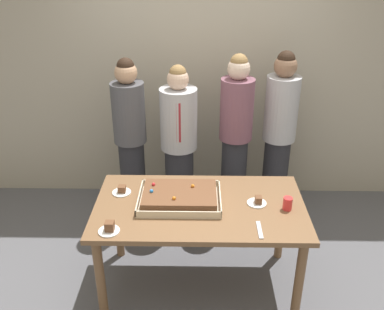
# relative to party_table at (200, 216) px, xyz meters

# --- Properties ---
(ground_plane) EXTENTS (12.00, 12.00, 0.00)m
(ground_plane) POSITION_rel_party_table_xyz_m (0.00, 0.00, -0.70)
(ground_plane) COLOR #5B5B60
(interior_back_panel) EXTENTS (8.00, 0.12, 3.00)m
(interior_back_panel) POSITION_rel_party_table_xyz_m (0.00, 1.60, 0.80)
(interior_back_panel) COLOR #B2A893
(interior_back_panel) RESTS_ON ground_plane
(party_table) EXTENTS (1.61, 0.91, 0.80)m
(party_table) POSITION_rel_party_table_xyz_m (0.00, 0.00, 0.00)
(party_table) COLOR brown
(party_table) RESTS_ON ground_plane
(sheet_cake) EXTENTS (0.63, 0.46, 0.12)m
(sheet_cake) POSITION_rel_party_table_xyz_m (-0.16, 0.04, 0.14)
(sheet_cake) COLOR beige
(sheet_cake) RESTS_ON party_table
(plated_slice_near_left) EXTENTS (0.15, 0.15, 0.06)m
(plated_slice_near_left) POSITION_rel_party_table_xyz_m (-0.62, 0.16, 0.12)
(plated_slice_near_left) COLOR white
(plated_slice_near_left) RESTS_ON party_table
(plated_slice_near_right) EXTENTS (0.15, 0.15, 0.07)m
(plated_slice_near_right) POSITION_rel_party_table_xyz_m (0.44, 0.02, 0.12)
(plated_slice_near_right) COLOR white
(plated_slice_near_right) RESTS_ON party_table
(plated_slice_far_left) EXTENTS (0.15, 0.15, 0.08)m
(plated_slice_far_left) POSITION_rel_party_table_xyz_m (-0.63, -0.35, 0.13)
(plated_slice_far_left) COLOR white
(plated_slice_far_left) RESTS_ON party_table
(drink_cup_nearest) EXTENTS (0.07, 0.07, 0.10)m
(drink_cup_nearest) POSITION_rel_party_table_xyz_m (0.66, -0.05, 0.15)
(drink_cup_nearest) COLOR red
(drink_cup_nearest) RESTS_ON party_table
(cake_server_utensil) EXTENTS (0.03, 0.20, 0.01)m
(cake_server_utensil) POSITION_rel_party_table_xyz_m (0.42, -0.32, 0.10)
(cake_server_utensil) COLOR silver
(cake_server_utensil) RESTS_ON party_table
(person_serving_front) EXTENTS (0.35, 0.35, 1.63)m
(person_serving_front) POSITION_rel_party_table_xyz_m (-0.20, 0.97, 0.14)
(person_serving_front) COLOR #28282D
(person_serving_front) RESTS_ON ground_plane
(person_green_shirt_behind) EXTENTS (0.31, 0.31, 1.72)m
(person_green_shirt_behind) POSITION_rel_party_table_xyz_m (0.34, 1.00, 0.21)
(person_green_shirt_behind) COLOR #28282D
(person_green_shirt_behind) RESTS_ON ground_plane
(person_striped_tie_right) EXTENTS (0.31, 0.31, 1.69)m
(person_striped_tie_right) POSITION_rel_party_table_xyz_m (-0.67, 0.97, 0.19)
(person_striped_tie_right) COLOR #28282D
(person_striped_tie_right) RESTS_ON ground_plane
(person_far_right_suit) EXTENTS (0.32, 0.32, 1.72)m
(person_far_right_suit) POSITION_rel_party_table_xyz_m (0.78, 1.11, 0.21)
(person_far_right_suit) COLOR #28282D
(person_far_right_suit) RESTS_ON ground_plane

